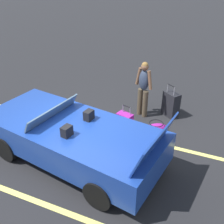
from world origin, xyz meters
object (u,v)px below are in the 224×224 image
(convertible_car, at_px, (66,135))
(suitcase_medium_bright, at_px, (125,124))
(suitcase_large_black, at_px, (171,104))
(traveler_person, at_px, (144,87))
(duffel_bag, at_px, (156,129))

(convertible_car, relative_size, suitcase_medium_bright, 5.24)
(suitcase_large_black, xyz_separation_m, traveler_person, (0.78, 0.31, 0.56))
(duffel_bag, bearing_deg, suitcase_medium_bright, 24.08)
(suitcase_medium_bright, bearing_deg, traveler_person, -170.72)
(suitcase_large_black, height_order, suitcase_medium_bright, suitcase_large_black)
(suitcase_medium_bright, xyz_separation_m, duffel_bag, (-0.76, -0.34, -0.15))
(convertible_car, bearing_deg, duffel_bag, -125.80)
(suitcase_large_black, bearing_deg, duffel_bag, -151.78)
(suitcase_large_black, height_order, duffel_bag, suitcase_large_black)
(suitcase_large_black, xyz_separation_m, duffel_bag, (0.14, 1.11, -0.21))
(convertible_car, bearing_deg, suitcase_medium_bright, -115.33)
(suitcase_medium_bright, height_order, duffel_bag, suitcase_medium_bright)
(convertible_car, height_order, duffel_bag, convertible_car)
(convertible_car, bearing_deg, suitcase_large_black, -114.01)
(convertible_car, distance_m, duffel_bag, 2.42)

